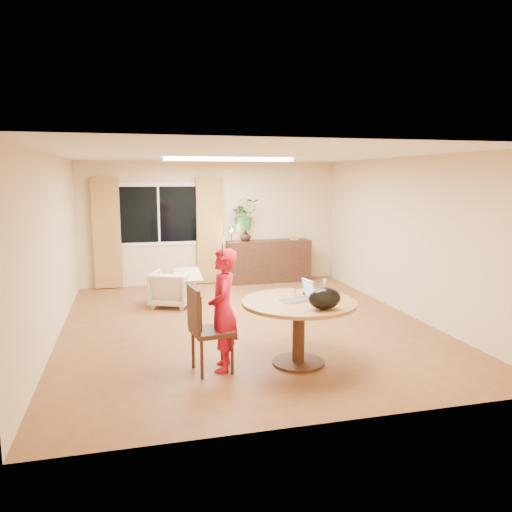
{
  "coord_description": "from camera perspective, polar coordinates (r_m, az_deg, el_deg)",
  "views": [
    {
      "loc": [
        -1.69,
        -7.3,
        2.27
      ],
      "look_at": [
        0.12,
        -0.2,
        1.11
      ],
      "focal_mm": 35.0,
      "sensor_mm": 36.0,
      "label": 1
    }
  ],
  "objects": [
    {
      "name": "wine_glass",
      "position": [
        6.38,
        7.83,
        -3.49
      ],
      "size": [
        0.07,
        0.07,
        0.21
      ],
      "primitive_type": null,
      "rotation": [
        0.0,
        0.0,
        0.02
      ],
      "color": "white",
      "rests_on": "dining_table"
    },
    {
      "name": "laptop",
      "position": [
        6.05,
        4.69,
        -3.91
      ],
      "size": [
        0.42,
        0.32,
        0.26
      ],
      "primitive_type": null,
      "rotation": [
        0.0,
        0.0,
        0.19
      ],
      "color": "#B7B7BC",
      "rests_on": "dining_table"
    },
    {
      "name": "bouquet",
      "position": [
        10.61,
        -1.34,
        4.79
      ],
      "size": [
        0.71,
        0.66,
        0.66
      ],
      "primitive_type": "imported",
      "rotation": [
        0.0,
        0.0,
        0.28
      ],
      "color": "#306225",
      "rests_on": "vase"
    },
    {
      "name": "armchair",
      "position": [
        8.98,
        -9.61,
        -3.69
      ],
      "size": [
        0.88,
        0.89,
        0.63
      ],
      "primitive_type": "imported",
      "rotation": [
        0.0,
        0.0,
        2.75
      ],
      "color": "beige",
      "rests_on": "floor"
    },
    {
      "name": "throw",
      "position": [
        8.87,
        -7.81,
        -1.64
      ],
      "size": [
        0.46,
        0.56,
        0.03
      ],
      "primitive_type": null,
      "rotation": [
        0.0,
        0.0,
        0.01
      ],
      "color": "beige",
      "rests_on": "armchair"
    },
    {
      "name": "window",
      "position": [
        10.58,
        -11.06,
        4.68
      ],
      "size": [
        1.7,
        0.03,
        1.3
      ],
      "color": "white",
      "rests_on": "wall_back"
    },
    {
      "name": "vase",
      "position": [
        10.66,
        -1.23,
        2.36
      ],
      "size": [
        0.25,
        0.25,
        0.25
      ],
      "primitive_type": "imported",
      "rotation": [
        0.0,
        0.0,
        0.05
      ],
      "color": "black",
      "rests_on": "sideboard"
    },
    {
      "name": "child",
      "position": [
        5.9,
        -3.79,
        -6.17
      ],
      "size": [
        0.59,
        0.45,
        1.45
      ],
      "primitive_type": "imported",
      "rotation": [
        0.0,
        0.0,
        -1.77
      ],
      "color": "red",
      "rests_on": "floor"
    },
    {
      "name": "curtain_left",
      "position": [
        10.53,
        -16.7,
        2.51
      ],
      "size": [
        0.55,
        0.08,
        2.25
      ],
      "primitive_type": "cube",
      "color": "olive",
      "rests_on": "wall_back"
    },
    {
      "name": "pot_lid",
      "position": [
        6.41,
        6.4,
        -4.19
      ],
      "size": [
        0.29,
        0.29,
        0.04
      ],
      "primitive_type": null,
      "rotation": [
        0.0,
        0.0,
        0.31
      ],
      "color": "white",
      "rests_on": "dining_table"
    },
    {
      "name": "book_stack",
      "position": [
        10.97,
        4.38,
        2.07
      ],
      "size": [
        0.2,
        0.16,
        0.07
      ],
      "primitive_type": null,
      "rotation": [
        0.0,
        0.0,
        0.16
      ],
      "color": "#926E4A",
      "rests_on": "sideboard"
    },
    {
      "name": "sideboard",
      "position": [
        10.87,
        1.45,
        -0.59
      ],
      "size": [
        1.82,
        0.44,
        0.91
      ],
      "primitive_type": "cube",
      "color": "black",
      "rests_on": "floor"
    },
    {
      "name": "ceiling_panel",
      "position": [
        8.68,
        -3.07,
        10.96
      ],
      "size": [
        2.2,
        0.35,
        0.05
      ],
      "primitive_type": "cube",
      "color": "white",
      "rests_on": "ceiling"
    },
    {
      "name": "dining_chair",
      "position": [
        5.91,
        -5.05,
        -8.29
      ],
      "size": [
        0.56,
        0.52,
        1.03
      ],
      "primitive_type": null,
      "rotation": [
        0.0,
        0.0,
        0.15
      ],
      "color": "black",
      "rests_on": "floor"
    },
    {
      "name": "dining_table",
      "position": [
        6.1,
        4.92,
        -6.67
      ],
      "size": [
        1.39,
        1.39,
        0.79
      ],
      "color": "brown",
      "rests_on": "floor"
    },
    {
      "name": "wall_right",
      "position": [
        8.6,
        16.93,
        2.16
      ],
      "size": [
        0.0,
        6.5,
        6.5
      ],
      "primitive_type": "plane",
      "rotation": [
        1.57,
        0.0,
        -1.57
      ],
      "color": "#D6B48B",
      "rests_on": "floor"
    },
    {
      "name": "floor",
      "position": [
        7.83,
        -1.19,
        -7.83
      ],
      "size": [
        6.5,
        6.5,
        0.0
      ],
      "primitive_type": "plane",
      "color": "brown",
      "rests_on": "ground"
    },
    {
      "name": "tumbler",
      "position": [
        6.26,
        4.72,
        -4.16
      ],
      "size": [
        0.09,
        0.09,
        0.1
      ],
      "primitive_type": null,
      "rotation": [
        0.0,
        0.0,
        -0.25
      ],
      "color": "white",
      "rests_on": "dining_table"
    },
    {
      "name": "wall_back",
      "position": [
        10.73,
        -5.15,
        3.8
      ],
      "size": [
        5.5,
        0.0,
        5.5
      ],
      "primitive_type": "plane",
      "rotation": [
        1.57,
        0.0,
        0.0
      ],
      "color": "#D6B48B",
      "rests_on": "floor"
    },
    {
      "name": "ceiling",
      "position": [
        7.5,
        -1.25,
        11.54
      ],
      "size": [
        6.5,
        6.5,
        0.0
      ],
      "primitive_type": "plane",
      "rotation": [
        3.14,
        0.0,
        0.0
      ],
      "color": "white",
      "rests_on": "wall_back"
    },
    {
      "name": "curtain_right",
      "position": [
        10.65,
        -5.33,
        2.92
      ],
      "size": [
        0.55,
        0.08,
        2.25
      ],
      "primitive_type": "cube",
      "color": "olive",
      "rests_on": "wall_back"
    },
    {
      "name": "handbag",
      "position": [
        5.68,
        7.86,
        -4.83
      ],
      "size": [
        0.39,
        0.24,
        0.25
      ],
      "primitive_type": null,
      "rotation": [
        0.0,
        0.0,
        0.05
      ],
      "color": "black",
      "rests_on": "dining_table"
    },
    {
      "name": "wall_left",
      "position": [
        7.44,
        -22.31,
        0.85
      ],
      "size": [
        0.0,
        6.5,
        6.5
      ],
      "primitive_type": "plane",
      "rotation": [
        1.57,
        0.0,
        1.57
      ],
      "color": "#D6B48B",
      "rests_on": "floor"
    },
    {
      "name": "desk_lamp",
      "position": [
        10.54,
        -2.83,
        2.52
      ],
      "size": [
        0.16,
        0.16,
        0.34
      ],
      "primitive_type": null,
      "rotation": [
        0.0,
        0.0,
        -0.16
      ],
      "color": "black",
      "rests_on": "sideboard"
    }
  ]
}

